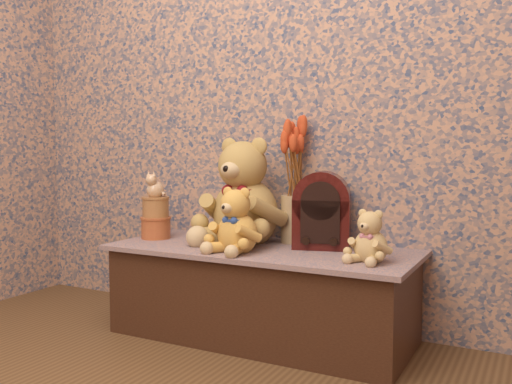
% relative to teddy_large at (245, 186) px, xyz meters
% --- Properties ---
extents(display_shelf, '(1.31, 0.56, 0.39)m').
position_rel_teddy_large_xyz_m(display_shelf, '(0.13, -0.09, -0.45)').
color(display_shelf, '#3A4E77').
rests_on(display_shelf, ground).
extents(teddy_large, '(0.43, 0.50, 0.50)m').
position_rel_teddy_large_xyz_m(teddy_large, '(0.00, 0.00, 0.00)').
color(teddy_large, '#A67E40').
rests_on(teddy_large, display_shelf).
extents(teddy_medium, '(0.27, 0.30, 0.28)m').
position_rel_teddy_large_xyz_m(teddy_medium, '(0.09, -0.22, -0.11)').
color(teddy_medium, gold).
rests_on(teddy_medium, display_shelf).
extents(teddy_small, '(0.21, 0.23, 0.21)m').
position_rel_teddy_large_xyz_m(teddy_small, '(0.62, -0.17, -0.15)').
color(teddy_small, tan).
rests_on(teddy_small, display_shelf).
extents(cathedral_radio, '(0.27, 0.23, 0.32)m').
position_rel_teddy_large_xyz_m(cathedral_radio, '(0.36, 0.02, -0.09)').
color(cathedral_radio, '#330B09').
rests_on(cathedral_radio, display_shelf).
extents(ceramic_vase, '(0.17, 0.17, 0.21)m').
position_rel_teddy_large_xyz_m(ceramic_vase, '(0.20, 0.09, -0.15)').
color(ceramic_vase, tan).
rests_on(ceramic_vase, display_shelf).
extents(dried_stalks, '(0.25, 0.25, 0.44)m').
position_rel_teddy_large_xyz_m(dried_stalks, '(0.20, 0.09, 0.18)').
color(dried_stalks, '#CC4520').
rests_on(dried_stalks, ceramic_vase).
extents(biscuit_tin_lower, '(0.14, 0.14, 0.10)m').
position_rel_teddy_large_xyz_m(biscuit_tin_lower, '(-0.42, -0.11, -0.20)').
color(biscuit_tin_lower, '#CD803C').
rests_on(biscuit_tin_lower, display_shelf).
extents(biscuit_tin_upper, '(0.15, 0.15, 0.09)m').
position_rel_teddy_large_xyz_m(biscuit_tin_upper, '(-0.42, -0.11, -0.11)').
color(biscuit_tin_upper, tan).
rests_on(biscuit_tin_upper, biscuit_tin_lower).
extents(cat_figurine, '(0.09, 0.10, 0.12)m').
position_rel_teddy_large_xyz_m(cat_figurine, '(-0.42, -0.11, 0.00)').
color(cat_figurine, silver).
rests_on(cat_figurine, biscuit_tin_upper).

